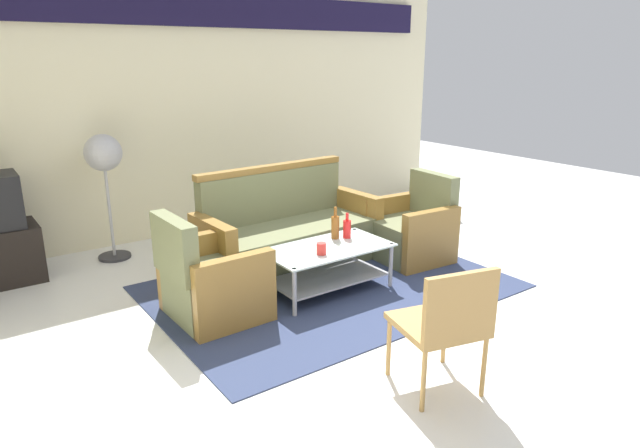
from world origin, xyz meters
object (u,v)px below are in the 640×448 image
Objects in this scene: wicker_chair at (446,320)px; pedestal_fan at (104,160)px; cup at (321,249)px; coffee_table at (327,262)px; armchair_right at (411,231)px; bottle_brown at (335,227)px; couch at (288,235)px; bottle_red at (347,228)px; armchair_left at (211,283)px.

pedestal_fan is at bearing 118.65° from wicker_chair.
pedestal_fan is at bearing 118.71° from cup.
pedestal_fan is at bearing 123.44° from coffee_table.
armchair_right is 3.12m from pedestal_fan.
bottle_brown is 2.38m from pedestal_fan.
armchair_right reaches higher than coffee_table.
cup is 1.55m from wicker_chair.
cup is 2.42m from pedestal_fan.
couch is 0.69m from bottle_red.
armchair_left reaches higher than wicker_chair.
coffee_table is 0.87× the size of pedestal_fan.
couch is at bearing 103.85° from bottle_brown.
wicker_chair is (-0.64, -1.76, -0.00)m from bottle_red.
armchair_right is 2.90× the size of bottle_brown.
bottle_red is at bearing -25.01° from bottle_brown.
bottle_brown reaches higher than bottle_red.
cup is 0.12× the size of wicker_chair.
armchair_left reaches higher than coffee_table.
armchair_right is 2.39m from wicker_chair.
armchair_right is 0.91m from bottle_red.
wicker_chair reaches higher than coffee_table.
armchair_left is 2.22m from armchair_right.
bottle_brown is (-0.10, 0.05, 0.02)m from bottle_red.
coffee_table is (-1.18, -0.18, -0.02)m from armchair_right.
armchair_right is at bearing 64.32° from wicker_chair.
armchair_left is at bearing 125.29° from wicker_chair.
couch is 0.62m from bottle_brown.
coffee_table is 1.71m from wicker_chair.
couch reaches higher than wicker_chair.
armchair_left and armchair_right have the same top height.
armchair_left is 1.26m from bottle_brown.
pedestal_fan reaches higher than coffee_table.
armchair_right is 1.01m from bottle_brown.
bottle_red is (1.33, -0.03, 0.21)m from armchair_left.
bottle_red is at bearing 108.52° from couch.
coffee_table is at bearing 92.34° from wicker_chair.
bottle_brown is (0.14, -0.57, 0.21)m from couch.
bottle_brown is 1.89m from wicker_chair.
bottle_red is (-0.89, -0.07, 0.21)m from armchair_right.
armchair_left is at bearing 25.80° from couch.
cup is at bearing -153.22° from bottle_red.
couch reaches higher than bottle_red.
coffee_table is (-0.05, -0.72, -0.04)m from couch.
pedestal_fan is (-1.13, 2.07, 0.55)m from cup.
bottle_brown is at bearing 95.34° from armchair_right.
armchair_left is 1.35m from bottle_red.
coffee_table is 2.44m from pedestal_fan.
couch is 2.15× the size of armchair_right.
pedestal_fan reaches higher than wicker_chair.
armchair_left is at bearing 172.98° from coffee_table.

